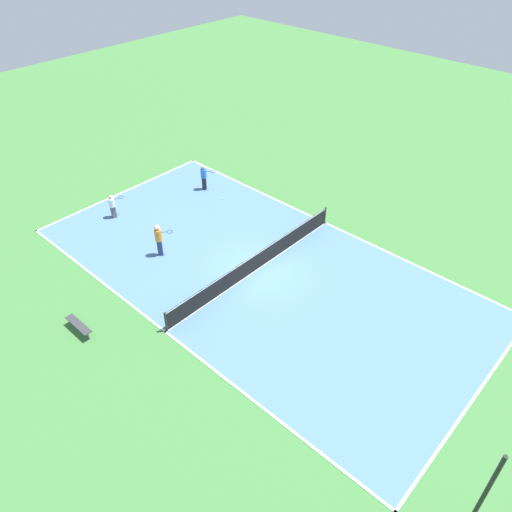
% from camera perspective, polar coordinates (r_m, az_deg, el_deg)
% --- Properties ---
extents(ground_plane, '(80.00, 80.00, 0.00)m').
position_cam_1_polar(ground_plane, '(25.10, -0.00, -1.63)').
color(ground_plane, '#3D7538').
extents(court_surface, '(11.73, 22.78, 0.02)m').
position_cam_1_polar(court_surface, '(25.10, -0.00, -1.61)').
color(court_surface, '#4C729E').
rests_on(court_surface, ground_plane).
extents(tennis_net, '(11.53, 0.10, 1.06)m').
position_cam_1_polar(tennis_net, '(24.75, -0.00, -0.62)').
color(tennis_net, black).
rests_on(tennis_net, court_surface).
extents(bench, '(0.36, 1.59, 0.45)m').
position_cam_1_polar(bench, '(23.03, -19.62, -7.45)').
color(bench, '#333338').
rests_on(bench, ground_plane).
extents(player_near_white, '(0.98, 0.49, 1.46)m').
position_cam_1_polar(player_near_white, '(29.72, -16.11, 5.63)').
color(player_near_white, '#4C4C51').
rests_on(player_near_white, court_surface).
extents(player_center_orange, '(0.93, 0.85, 1.84)m').
position_cam_1_polar(player_center_orange, '(25.92, -11.06, 2.05)').
color(player_center_orange, navy).
rests_on(player_center_orange, court_surface).
extents(player_near_blue, '(0.84, 0.94, 1.65)m').
position_cam_1_polar(player_near_blue, '(31.46, -5.98, 9.12)').
color(player_near_blue, black).
rests_on(player_near_blue, court_surface).
extents(tennis_ball_near_net, '(0.07, 0.07, 0.07)m').
position_cam_1_polar(tennis_ball_near_net, '(30.72, -3.82, 6.53)').
color(tennis_ball_near_net, '#CCE033').
rests_on(tennis_ball_near_net, court_surface).
extents(tennis_ball_far_baseline, '(0.07, 0.07, 0.07)m').
position_cam_1_polar(tennis_ball_far_baseline, '(29.87, -17.76, 3.65)').
color(tennis_ball_far_baseline, '#CCE033').
rests_on(tennis_ball_far_baseline, court_surface).
extents(tennis_ball_midcourt, '(0.07, 0.07, 0.07)m').
position_cam_1_polar(tennis_ball_midcourt, '(28.89, -21.50, 1.45)').
color(tennis_ball_midcourt, '#CCE033').
rests_on(tennis_ball_midcourt, court_surface).
extents(tennis_ball_left_sideline, '(0.07, 0.07, 0.07)m').
position_cam_1_polar(tennis_ball_left_sideline, '(33.13, -11.61, 8.29)').
color(tennis_ball_left_sideline, '#CCE033').
rests_on(tennis_ball_left_sideline, court_surface).
extents(fence_post_back_right, '(0.12, 0.12, 4.62)m').
position_cam_1_polar(fence_post_back_right, '(16.29, 24.22, -24.32)').
color(fence_post_back_right, black).
rests_on(fence_post_back_right, ground_plane).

